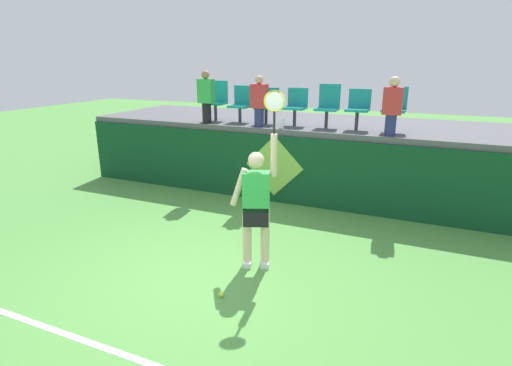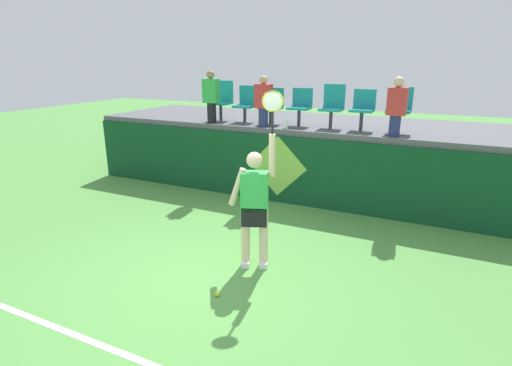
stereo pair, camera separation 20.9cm
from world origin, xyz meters
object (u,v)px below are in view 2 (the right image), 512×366
Objects in this scene: water_bottle at (286,123)px; spectator_1 at (397,106)px; stadium_chair_1 at (246,102)px; spectator_2 at (211,96)px; stadium_chair_4 at (333,104)px; stadium_chair_6 at (399,107)px; stadium_chair_0 at (222,99)px; tennis_ball at (217,294)px; spectator_0 at (263,101)px; stadium_chair_3 at (300,105)px; stadium_chair_5 at (363,107)px; stadium_chair_2 at (272,104)px; tennis_player at (255,204)px.

water_bottle is 2.15m from spectator_1.
spectator_2 reaches higher than stadium_chair_1.
stadium_chair_4 reaches higher than stadium_chair_6.
spectator_2 is (-0.00, -0.48, 0.10)m from stadium_chair_0.
spectator_0 is at bearing 106.20° from tennis_ball.
stadium_chair_5 is at bearing -0.06° from stadium_chair_3.
tennis_ball is at bearing -109.36° from stadium_chair_6.
stadium_chair_1 is 0.80m from spectator_2.
tennis_ball is 0.06× the size of spectator_1.
stadium_chair_1 reaches higher than stadium_chair_3.
water_bottle is 0.69m from spectator_0.
stadium_chair_5 is at bearing -0.14° from stadium_chair_1.
spectator_2 is (-3.89, -0.47, 0.10)m from stadium_chair_6.
spectator_2 reaches higher than spectator_1.
stadium_chair_1 is (0.62, -0.00, -0.06)m from stadium_chair_0.
tennis_ball is at bearing -111.43° from spectator_1.
stadium_chair_2 is 0.89× the size of stadium_chair_6.
tennis_player is 4.31m from stadium_chair_0.
tennis_player reaches higher than stadium_chair_3.
spectator_0 is at bearing -36.17° from stadium_chair_1.
stadium_chair_2 is at bearing 170.30° from spectator_1.
spectator_2 is at bearing 178.27° from water_bottle.
stadium_chair_5 is at bearing -0.10° from stadium_chair_2.
stadium_chair_4 is (2.59, -0.00, -0.01)m from stadium_chair_0.
water_bottle is 1.85m from spectator_2.
spectator_0 is at bearing -179.81° from spectator_1.
water_bottle is (-0.58, 3.79, 1.62)m from tennis_ball.
stadium_chair_5 reaches higher than water_bottle.
spectator_1 reaches higher than tennis_player.
stadium_chair_4 is 2.64m from spectator_2.
stadium_chair_5 is (0.75, 3.37, 1.04)m from tennis_player.
stadium_chair_0 is (-2.37, 4.32, 2.00)m from tennis_ball.
stadium_chair_6 is at bearing -0.29° from stadium_chair_4.
tennis_ball is (-0.08, -0.95, -0.93)m from tennis_player.
spectator_0 is (-1.20, 2.91, 1.12)m from tennis_player.
tennis_ball is 4.81m from stadium_chair_5.
stadium_chair_3 reaches higher than stadium_chair_2.
stadium_chair_4 is at bearing 87.67° from tennis_player.
stadium_chair_1 is 1.97m from stadium_chair_4.
tennis_ball is 5.32m from stadium_chair_0.
tennis_player reaches higher than stadium_chair_1.
stadium_chair_1 is 1.04× the size of stadium_chair_2.
spectator_2 is at bearing -171.71° from stadium_chair_5.
water_bottle is 2.20m from stadium_chair_6.
water_bottle is (-0.66, 2.85, 0.69)m from tennis_player.
stadium_chair_2 reaches higher than water_bottle.
tennis_ball is 0.08× the size of stadium_chair_5.
stadium_chair_3 is (-0.47, 4.32, 1.95)m from tennis_ball.
stadium_chair_0 is at bearing 179.71° from stadium_chair_3.
water_bottle is at bearing 103.14° from tennis_player.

